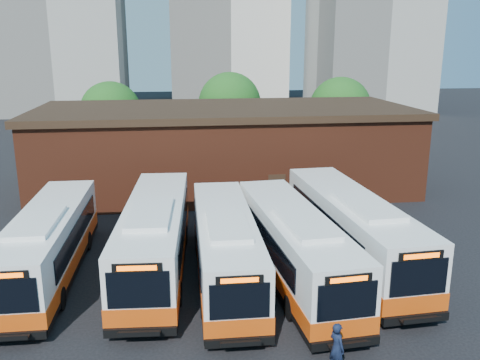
{
  "coord_description": "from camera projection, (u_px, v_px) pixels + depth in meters",
  "views": [
    {
      "loc": [
        -3.94,
        -19.16,
        10.92
      ],
      "look_at": [
        -0.48,
        7.05,
        3.94
      ],
      "focal_mm": 38.0,
      "sensor_mm": 36.0,
      "label": 1
    }
  ],
  "objects": [
    {
      "name": "tree_mid",
      "position": [
        230.0,
        104.0,
        53.19
      ],
      "size": [
        6.56,
        6.56,
        8.36
      ],
      "color": "#382314",
      "rests_on": "ground"
    },
    {
      "name": "bus_midwest",
      "position": [
        225.0,
        249.0,
        24.13
      ],
      "size": [
        2.86,
        12.71,
        3.45
      ],
      "rotation": [
        0.0,
        0.0,
        -0.02
      ],
      "color": "white",
      "rests_on": "ground"
    },
    {
      "name": "bus_east",
      "position": [
        351.0,
        232.0,
        26.04
      ],
      "size": [
        3.59,
        13.86,
        3.74
      ],
      "rotation": [
        0.0,
        0.0,
        0.06
      ],
      "color": "white",
      "rests_on": "ground"
    },
    {
      "name": "ground",
      "position": [
        273.0,
        311.0,
        21.65
      ],
      "size": [
        220.0,
        220.0,
        0.0
      ],
      "primitive_type": "plane",
      "color": "black"
    },
    {
      "name": "bus_farwest",
      "position": [
        49.0,
        246.0,
        24.47
      ],
      "size": [
        2.83,
        12.72,
        3.45
      ],
      "rotation": [
        0.0,
        0.0,
        -0.02
      ],
      "color": "white",
      "rests_on": "ground"
    },
    {
      "name": "bus_mideast",
      "position": [
        294.0,
        249.0,
        24.1
      ],
      "size": [
        3.61,
        13.16,
        3.54
      ],
      "rotation": [
        0.0,
        0.0,
        0.07
      ],
      "color": "white",
      "rests_on": "ground"
    },
    {
      "name": "bus_west",
      "position": [
        155.0,
        240.0,
        25.09
      ],
      "size": [
        3.62,
        13.59,
        3.66
      ],
      "rotation": [
        0.0,
        0.0,
        -0.06
      ],
      "color": "white",
      "rests_on": "ground"
    },
    {
      "name": "transit_worker",
      "position": [
        337.0,
        348.0,
        17.38
      ],
      "size": [
        0.65,
        0.79,
        1.84
      ],
      "primitive_type": "imported",
      "rotation": [
        0.0,
        0.0,
        1.94
      ],
      "color": "black",
      "rests_on": "ground"
    },
    {
      "name": "depot_building",
      "position": [
        225.0,
        147.0,
        39.99
      ],
      "size": [
        28.6,
        12.6,
        6.4
      ],
      "color": "#5E2716",
      "rests_on": "ground"
    },
    {
      "name": "tree_east",
      "position": [
        340.0,
        108.0,
        51.77
      ],
      "size": [
        6.24,
        6.24,
        7.96
      ],
      "color": "#382314",
      "rests_on": "ground"
    },
    {
      "name": "tree_west",
      "position": [
        111.0,
        112.0,
        49.87
      ],
      "size": [
        6.0,
        6.0,
        7.65
      ],
      "color": "#382314",
      "rests_on": "ground"
    }
  ]
}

